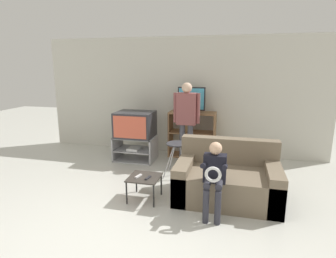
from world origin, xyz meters
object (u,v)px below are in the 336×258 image
snack_table (144,179)px  person_seated_child (214,173)px  couch (227,180)px  person_standing_adult (187,116)px  remote_control_black (148,178)px  media_shelf (192,134)px  remote_control_white (139,176)px  folding_stool (178,148)px  television_main (135,124)px  television_flat (191,100)px  tv_stand (135,148)px

snack_table → person_seated_child: (1.04, -0.21, 0.28)m
couch → person_standing_adult: (-0.88, 1.34, 0.72)m
remote_control_black → person_seated_child: person_seated_child is taller
media_shelf → remote_control_white: (-0.44, -2.24, -0.14)m
couch → folding_stool: bearing=142.7°
person_standing_adult → remote_control_white: bearing=-103.5°
person_standing_adult → person_seated_child: person_standing_adult is taller
snack_table → television_main: bearing=114.4°
remote_control_white → person_standing_adult: (0.41, 1.70, 0.64)m
folding_stool → snack_table: size_ratio=1.35×
television_flat → snack_table: 2.42m
folding_stool → person_seated_child: person_seated_child is taller
tv_stand → television_flat: television_flat is taller
remote_control_white → snack_table: bearing=25.6°
television_main → media_shelf: television_main is taller
folding_stool → couch: size_ratio=0.41×
remote_control_black → person_seated_child: bearing=1.3°
television_main → television_flat: bearing=24.8°
tv_stand → person_seated_child: person_seated_child is taller
couch → person_standing_adult: bearing=123.4°
television_main → remote_control_white: bearing=-68.2°
media_shelf → snack_table: bearing=-99.1°
television_flat → person_seated_child: television_flat is taller
tv_stand → television_flat: size_ratio=1.45×
remote_control_white → person_standing_adult: person_standing_adult is taller
television_main → media_shelf: size_ratio=0.77×
tv_stand → person_seated_child: bearing=-46.2°
television_main → folding_stool: television_main is taller
tv_stand → couch: bearing=-34.1°
tv_stand → folding_stool: size_ratio=1.38×
television_main → couch: 2.44m
person_seated_child → television_main: bearing=133.5°
tv_stand → remote_control_white: tv_stand is taller
person_seated_child → media_shelf: bearing=105.8°
snack_table → person_standing_adult: person_standing_adult is taller
couch → television_flat: bearing=115.1°
snack_table → person_seated_child: size_ratio=0.46×
snack_table → tv_stand: bearing=114.7°
tv_stand → folding_stool: folding_stool is taller
snack_table → media_shelf: bearing=80.9°
television_flat → couch: size_ratio=0.39×
folding_stool → couch: (0.92, -0.70, -0.23)m
media_shelf → remote_control_black: (-0.28, -2.27, -0.14)m
remote_control_white → person_standing_adult: 1.86m
television_main → remote_control_black: television_main is taller
remote_control_white → media_shelf: bearing=94.1°
folding_stool → person_standing_adult: size_ratio=0.37×
folding_stool → television_flat: bearing=87.7°
television_flat → folding_stool: (-0.05, -1.16, -0.73)m
television_main → television_flat: television_flat is taller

